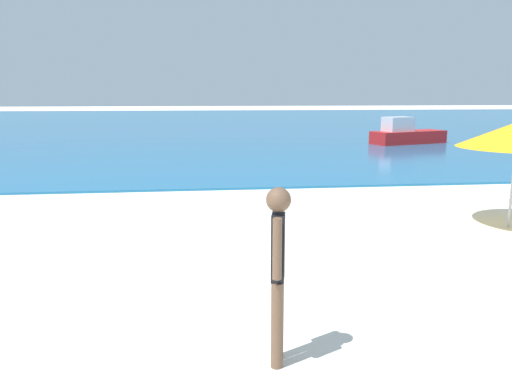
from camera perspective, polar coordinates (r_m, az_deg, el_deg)
water at (r=42.33m, az=-5.44°, el=8.12°), size 160.00×60.00×0.06m
person_standing at (r=4.35m, az=2.58°, el=-8.65°), size 0.22×0.37×1.64m
boat_near at (r=24.78m, az=17.15°, el=6.47°), size 3.98×2.34×1.29m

